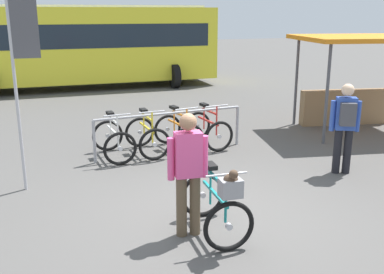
% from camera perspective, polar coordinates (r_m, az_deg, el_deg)
% --- Properties ---
extents(ground_plane, '(80.00, 80.00, 0.00)m').
position_cam_1_polar(ground_plane, '(6.69, 2.50, -9.66)').
color(ground_plane, '#514F4C').
extents(bike_rack_rail, '(3.20, 0.37, 0.88)m').
position_cam_1_polar(bike_rack_rail, '(9.26, -2.75, 1.90)').
color(bike_rack_rail, '#99999E').
rests_on(bike_rack_rail, ground).
extents(racked_bike_white, '(0.75, 1.14, 0.97)m').
position_cam_1_polar(racked_bike_white, '(9.17, -9.87, -0.39)').
color(racked_bike_white, black).
rests_on(racked_bike_white, ground).
extents(racked_bike_yellow, '(0.74, 1.17, 0.98)m').
position_cam_1_polar(racked_bike_yellow, '(9.35, -5.72, 0.09)').
color(racked_bike_yellow, black).
rests_on(racked_bike_yellow, ground).
extents(racked_bike_orange, '(0.85, 1.21, 0.98)m').
position_cam_1_polar(racked_bike_orange, '(9.59, -1.75, 0.55)').
color(racked_bike_orange, black).
rests_on(racked_bike_orange, ground).
extents(racked_bike_red, '(0.80, 1.17, 0.97)m').
position_cam_1_polar(racked_bike_red, '(9.86, 2.01, 0.97)').
color(racked_bike_red, black).
rests_on(racked_bike_red, ground).
extents(featured_bicycle, '(0.69, 1.22, 1.09)m').
position_cam_1_polar(featured_bicycle, '(5.86, 3.33, -8.23)').
color(featured_bicycle, black).
rests_on(featured_bicycle, ground).
extents(person_with_featured_bike, '(0.53, 0.22, 1.64)m').
position_cam_1_polar(person_with_featured_bike, '(5.76, -0.49, -4.13)').
color(person_with_featured_bike, brown).
rests_on(person_with_featured_bike, ground).
extents(pedestrian_with_backpack, '(0.49, 0.42, 1.64)m').
position_cam_1_polar(pedestrian_with_backpack, '(8.45, 18.75, 1.65)').
color(pedestrian_with_backpack, black).
rests_on(pedestrian_with_backpack, ground).
extents(bus_distant, '(10.02, 3.47, 3.08)m').
position_cam_1_polar(bus_distant, '(18.00, -13.58, 11.59)').
color(bus_distant, yellow).
rests_on(bus_distant, ground).
extents(market_stall, '(3.45, 2.80, 2.30)m').
position_cam_1_polar(market_stall, '(11.93, 19.97, 7.63)').
color(market_stall, '#4C4C51').
rests_on(market_stall, ground).
extents(banner_flag, '(0.45, 0.05, 3.20)m').
position_cam_1_polar(banner_flag, '(7.54, -20.76, 9.86)').
color(banner_flag, '#B2B2B7').
rests_on(banner_flag, ground).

